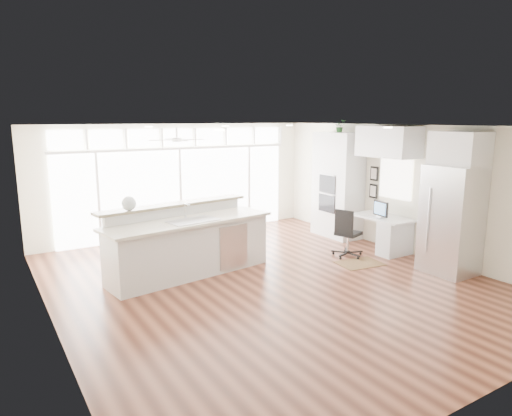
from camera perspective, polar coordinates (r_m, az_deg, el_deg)
floor at (r=8.15m, az=1.61°, el=-9.22°), size 7.00×8.00×0.02m
ceiling at (r=7.64m, az=1.73°, el=10.19°), size 7.00×8.00×0.02m
wall_back at (r=11.29m, az=-9.65°, el=3.48°), size 7.00×0.04×2.70m
wall_front at (r=5.07m, az=27.76°, el=-7.14°), size 7.00×0.04×2.70m
wall_left at (r=6.57m, az=-24.71°, el=-2.89°), size 0.04×8.00×2.70m
wall_right at (r=10.12m, az=18.42°, el=2.19°), size 0.04×8.00×2.70m
glass_wall at (r=11.28m, az=-9.48°, el=1.94°), size 5.80×0.06×2.08m
transom_row at (r=11.15m, az=-9.71°, el=8.70°), size 5.90×0.06×0.40m
desk_window at (r=10.26m, az=17.06°, el=3.51°), size 0.04×0.85×0.85m
ceiling_fan at (r=9.90m, az=-9.89°, el=8.98°), size 1.16×1.16×0.32m
recessed_lights at (r=7.81m, az=0.90°, el=10.07°), size 3.40×3.00×0.02m
oven_cabinet at (r=11.13m, az=10.18°, el=2.83°), size 0.64×1.20×2.50m
desk_nook at (r=10.23m, az=15.47°, el=-3.11°), size 0.72×1.30×0.76m
upper_cabinets at (r=9.97m, az=16.22°, el=7.97°), size 0.64×1.30×0.64m
refrigerator at (r=9.08m, az=23.24°, el=-1.38°), size 0.76×0.90×2.00m
fridge_cabinet at (r=8.96m, az=24.10°, el=6.81°), size 0.64×0.90×0.60m
framed_photos at (r=10.69m, az=14.52°, el=3.12°), size 0.06×0.22×0.80m
kitchen_island at (r=8.42m, az=-8.29°, el=-4.10°), size 3.30×1.62×1.26m
rug at (r=9.32m, az=12.82°, el=-6.77°), size 0.94×0.73×0.01m
office_chair at (r=9.64m, az=11.47°, el=-3.05°), size 0.65×0.62×1.00m
fishbowl at (r=8.17m, az=-15.60°, el=0.56°), size 0.32×0.32×0.25m
monitor at (r=10.05m, az=15.33°, el=-0.07°), size 0.13×0.44×0.36m
keyboard at (r=9.96m, az=14.61°, el=-1.15°), size 0.13×0.29×0.01m
potted_plant at (r=11.02m, az=10.42°, el=9.86°), size 0.28×0.31×0.23m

